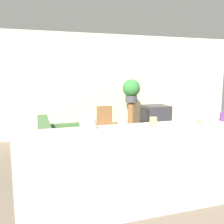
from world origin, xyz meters
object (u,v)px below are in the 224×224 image
television (155,116)px  decorative_bowl (88,124)px  couch (62,148)px  wooden_chair (106,122)px  potted_plant (131,90)px

television → decorative_bowl: bearing=-130.3°
couch → wooden_chair: size_ratio=2.09×
potted_plant → decorative_bowl: (-1.81, -3.23, -0.15)m
television → decorative_bowl: decorative_bowl is taller
wooden_chair → decorative_bowl: (-1.11, -3.13, 0.62)m
couch → wooden_chair: (1.20, 1.20, 0.21)m
couch → potted_plant: 2.50m
wooden_chair → television: bearing=-32.7°
television → wooden_chair: television is taller
wooden_chair → couch: bearing=-134.8°
couch → television: (2.20, 0.56, 0.40)m
decorative_bowl → couch: bearing=92.5°
couch → wooden_chair: wooden_chair is taller
television → couch: bearing=-165.7°
television → decorative_bowl: size_ratio=3.17×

